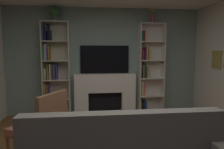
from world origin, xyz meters
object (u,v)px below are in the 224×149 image
tv (105,59)px  armchair (42,125)px  fireplace (105,93)px  bookshelf_left (54,72)px  bookshelf_right (148,71)px  vase_with_flowers (152,18)px  potted_plant (55,13)px

tv → armchair: tv is taller
fireplace → armchair: (-1.06, -1.96, -0.03)m
bookshelf_left → armchair: (0.14, -1.95, -0.56)m
bookshelf_left → bookshelf_right: size_ratio=1.00×
fireplace → bookshelf_right: bookshelf_right is taller
fireplace → vase_with_flowers: size_ratio=4.57×
potted_plant → bookshelf_left: bearing=158.9°
tv → vase_with_flowers: 1.51m
fireplace → potted_plant: 2.19m
fireplace → armchair: bearing=-118.4°
tv → armchair: 2.46m
fireplace → bookshelf_right: size_ratio=0.71×
fireplace → bookshelf_left: bookshelf_left is taller
bookshelf_left → potted_plant: bearing=-21.1°
bookshelf_left → potted_plant: size_ratio=6.61×
potted_plant → armchair: 2.71m
bookshelf_left → potted_plant: potted_plant is taller
potted_plant → armchair: potted_plant is taller
armchair → fireplace: bearing=61.6°
tv → vase_with_flowers: size_ratio=3.41×
tv → bookshelf_left: bookshelf_left is taller
fireplace → potted_plant: potted_plant is taller
fireplace → potted_plant: bearing=-178.1°
fireplace → armchair: 2.23m
vase_with_flowers → bookshelf_left: bearing=179.4°
bookshelf_left → bookshelf_right: same height
tv → bookshelf_left: 1.24m
bookshelf_right → armchair: bearing=-137.1°
armchair → tv: bearing=62.6°
bookshelf_right → armchair: (-2.12, -1.97, -0.56)m
bookshelf_left → bookshelf_right: 2.27m
armchair → bookshelf_left: bearing=94.2°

